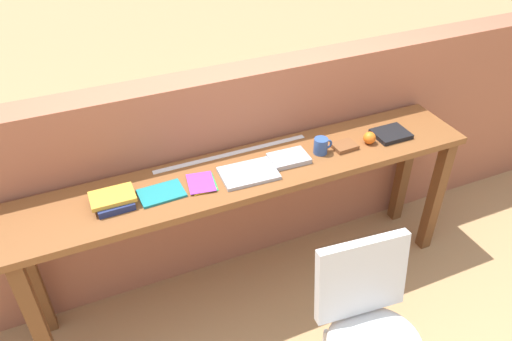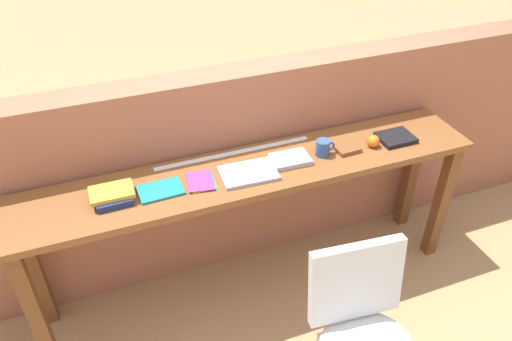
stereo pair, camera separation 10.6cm
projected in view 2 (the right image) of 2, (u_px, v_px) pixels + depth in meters
ground_plane at (271, 319)px, 2.90m from camera, size 40.00×40.00×0.00m
brick_wall_back at (233, 169)px, 3.01m from camera, size 6.00×0.20×1.28m
sideboard at (253, 189)px, 2.69m from camera, size 2.50×0.44×0.88m
chair_white_moulded at (363, 326)px, 2.24m from camera, size 0.48×0.49×0.89m
book_stack_leftmost at (113, 195)px, 2.38m from camera, size 0.21×0.16×0.06m
magazine_cycling at (161, 190)px, 2.45m from camera, size 0.22×0.16×0.01m
pamphlet_pile_colourful at (201, 181)px, 2.51m from camera, size 0.16×0.19×0.01m
book_open_centre at (248, 173)px, 2.56m from camera, size 0.30×0.21×0.02m
book_grey_hardcover at (290, 159)px, 2.65m from camera, size 0.21×0.15×0.03m
mug at (323, 148)px, 2.69m from camera, size 0.11×0.08×0.09m
leather_journal_brown at (347, 149)px, 2.74m from camera, size 0.13×0.11×0.02m
sports_ball_small at (373, 141)px, 2.76m from camera, size 0.07×0.07×0.07m
book_repair_rightmost at (396, 138)px, 2.83m from camera, size 0.20×0.16×0.03m
ruler_metal_back_edge at (234, 153)px, 2.73m from camera, size 0.88×0.03×0.00m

